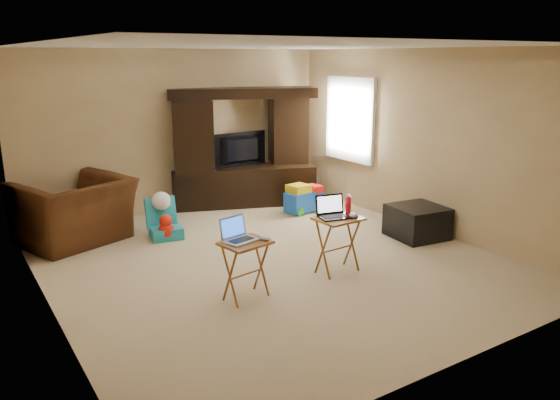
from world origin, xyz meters
TOP-DOWN VIEW (x-y plane):
  - floor at (0.00, 0.00)m, footprint 5.50×5.50m
  - ceiling at (0.00, 0.00)m, footprint 5.50×5.50m
  - wall_back at (0.00, 2.75)m, footprint 5.00×0.00m
  - wall_front at (0.00, -2.75)m, footprint 5.00×0.00m
  - wall_left at (-2.50, 0.00)m, footprint 0.00×5.50m
  - wall_right at (2.50, 0.00)m, footprint 0.00×5.50m
  - window_pane at (2.48, 1.55)m, footprint 0.00×1.20m
  - window_frame at (2.46, 1.55)m, footprint 0.06×1.14m
  - entertainment_center at (0.97, 2.43)m, footprint 2.39×1.36m
  - television at (0.97, 2.43)m, footprint 0.97×0.18m
  - recliner at (-1.82, 1.96)m, footprint 1.62×1.52m
  - child_rocker at (-0.75, 1.49)m, footprint 0.48×0.53m
  - plush_toy at (-0.78, 1.40)m, footprint 0.32×0.27m
  - push_toy at (1.56, 1.53)m, footprint 0.67×0.53m
  - ottoman at (2.13, -0.33)m, footprint 0.75×0.75m
  - tray_table_left at (-0.77, -0.76)m, footprint 0.52×0.45m
  - tray_table_right at (0.45, -0.72)m, footprint 0.52×0.43m
  - laptop_left at (-0.80, -0.73)m, footprint 0.37×0.33m
  - laptop_right at (0.41, -0.70)m, footprint 0.39×0.34m
  - mouse_left at (-0.58, -0.83)m, footprint 0.12×0.14m
  - mouse_right at (0.58, -0.84)m, footprint 0.13×0.15m
  - water_bottle at (0.65, -0.64)m, footprint 0.06×0.06m

SIDE VIEW (x-z plane):
  - floor at x=0.00m, z-range 0.00..0.00m
  - plush_toy at x=-0.78m, z-range 0.00..0.36m
  - ottoman at x=2.13m, z-range 0.00..0.43m
  - push_toy at x=1.56m, z-range 0.00..0.46m
  - child_rocker at x=-0.75m, z-range 0.00..0.55m
  - tray_table_left at x=-0.77m, z-range 0.00..0.61m
  - tray_table_right at x=0.45m, z-range 0.00..0.65m
  - recliner at x=-1.82m, z-range 0.00..0.85m
  - mouse_left at x=-0.58m, z-range 0.61..0.66m
  - mouse_right at x=0.58m, z-range 0.65..0.70m
  - laptop_left at x=-0.80m, z-range 0.61..0.85m
  - water_bottle at x=0.65m, z-range 0.65..0.85m
  - laptop_right at x=0.41m, z-range 0.65..0.89m
  - television at x=0.97m, z-range 0.64..1.19m
  - entertainment_center at x=0.97m, z-range 0.00..1.91m
  - wall_back at x=0.00m, z-range -1.25..3.75m
  - wall_front at x=0.00m, z-range -1.25..3.75m
  - wall_left at x=-2.50m, z-range -1.50..4.00m
  - wall_right at x=2.50m, z-range -1.50..4.00m
  - window_pane at x=2.48m, z-range 0.80..2.00m
  - window_frame at x=2.46m, z-range 0.73..2.07m
  - ceiling at x=0.00m, z-range 2.50..2.50m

